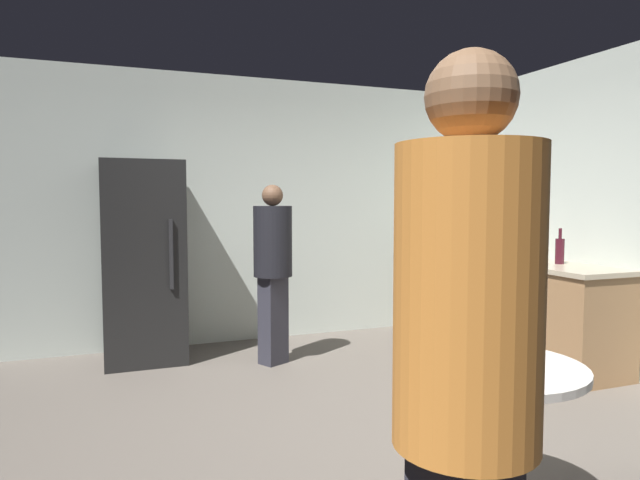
% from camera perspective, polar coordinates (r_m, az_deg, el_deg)
% --- Properties ---
extents(ground_plane, '(5.20, 5.20, 0.10)m').
position_cam_1_polar(ground_plane, '(3.68, 2.58, -20.05)').
color(ground_plane, '#5B544C').
extents(wall_back, '(5.32, 0.06, 2.70)m').
position_cam_1_polar(wall_back, '(5.86, -7.82, 3.01)').
color(wall_back, beige).
rests_on(wall_back, ground_plane).
extents(refrigerator, '(0.70, 0.68, 1.80)m').
position_cam_1_polar(refrigerator, '(5.31, -17.46, -2.11)').
color(refrigerator, black).
rests_on(refrigerator, ground_plane).
extents(kitchen_counter, '(0.64, 1.80, 0.90)m').
position_cam_1_polar(kitchen_counter, '(5.53, 20.60, -6.65)').
color(kitchen_counter, olive).
rests_on(kitchen_counter, ground_plane).
extents(kettle, '(0.24, 0.17, 0.18)m').
position_cam_1_polar(kettle, '(5.76, 17.50, -0.94)').
color(kettle, '#B2B2B7').
rests_on(kettle, kitchen_counter).
extents(wine_bottle_on_counter, '(0.08, 0.08, 0.31)m').
position_cam_1_polar(wine_bottle_on_counter, '(5.31, 23.08, -0.97)').
color(wine_bottle_on_counter, '#3F141E').
rests_on(wine_bottle_on_counter, kitchen_counter).
extents(foreground_table, '(0.80, 0.80, 0.73)m').
position_cam_1_polar(foreground_table, '(2.67, 16.99, -14.07)').
color(foreground_table, beige).
rests_on(foreground_table, ground_plane).
extents(beer_bottle_amber, '(0.06, 0.06, 0.23)m').
position_cam_1_polar(beer_bottle_amber, '(2.56, 12.86, -10.34)').
color(beer_bottle_amber, '#8C5919').
rests_on(beer_bottle_amber, foreground_table).
extents(beer_bottle_brown, '(0.06, 0.06, 0.23)m').
position_cam_1_polar(beer_bottle_brown, '(2.66, 16.02, -9.88)').
color(beer_bottle_brown, '#593314').
rests_on(beer_bottle_brown, foreground_table).
extents(beer_bottle_green, '(0.06, 0.06, 0.23)m').
position_cam_1_polar(beer_bottle_green, '(2.79, 14.89, -9.22)').
color(beer_bottle_green, '#26662D').
rests_on(beer_bottle_green, foreground_table).
extents(beer_bottle_clear, '(0.06, 0.06, 0.23)m').
position_cam_1_polar(beer_bottle_clear, '(2.80, 19.02, -9.23)').
color(beer_bottle_clear, silver).
rests_on(beer_bottle_clear, foreground_table).
extents(plastic_cup_white, '(0.08, 0.08, 0.11)m').
position_cam_1_polar(plastic_cup_white, '(2.42, 17.13, -11.99)').
color(plastic_cup_white, white).
rests_on(plastic_cup_white, foreground_table).
extents(person_in_black_shirt, '(0.46, 0.46, 1.59)m').
position_cam_1_polar(person_in_black_shirt, '(4.98, -4.79, -2.04)').
color(person_in_black_shirt, '#2D2D38').
rests_on(person_in_black_shirt, ground_plane).
extents(person_in_orange_shirt, '(0.44, 0.44, 1.79)m').
position_cam_1_polar(person_in_orange_shirt, '(1.38, 14.56, -12.84)').
color(person_in_orange_shirt, '#2D2D38').
rests_on(person_in_orange_shirt, ground_plane).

